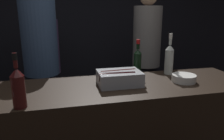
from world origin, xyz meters
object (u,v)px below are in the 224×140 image
at_px(person_grey_polo, 47,60).
at_px(red_wine_bottle_black_foil, 18,87).
at_px(bowl_white, 184,78).
at_px(red_wine_bottle_burgundy, 138,61).
at_px(person_blond_tee, 146,52).
at_px(person_in_hoodie, 41,58).
at_px(white_wine_bottle, 169,58).
at_px(ice_bin_with_bottles, 119,77).

bearing_deg(person_grey_polo, red_wine_bottle_black_foil, 159.04).
bearing_deg(red_wine_bottle_black_foil, person_grey_polo, 87.18).
xyz_separation_m(bowl_white, red_wine_bottle_burgundy, (-0.32, 0.25, 0.11)).
bearing_deg(person_blond_tee, person_in_hoodie, 34.06).
distance_m(white_wine_bottle, person_blond_tee, 0.84).
bearing_deg(ice_bin_with_bottles, person_blond_tee, 57.71).
bearing_deg(red_wine_bottle_black_foil, person_blond_tee, 43.97).
bearing_deg(red_wine_bottle_burgundy, person_grey_polo, 127.45).
bearing_deg(red_wine_bottle_burgundy, person_blond_tee, 63.00).
bearing_deg(bowl_white, person_in_hoodie, 144.28).
distance_m(bowl_white, person_grey_polo, 1.79).
relative_size(white_wine_bottle, person_in_hoodie, 0.20).
bearing_deg(red_wine_bottle_burgundy, white_wine_bottle, -0.65).
bearing_deg(white_wine_bottle, red_wine_bottle_burgundy, 179.35).
height_order(ice_bin_with_bottles, red_wine_bottle_burgundy, red_wine_bottle_burgundy).
xyz_separation_m(red_wine_bottle_burgundy, person_blond_tee, (0.42, 0.82, -0.09)).
distance_m(ice_bin_with_bottles, white_wine_bottle, 0.57).
bearing_deg(red_wine_bottle_burgundy, ice_bin_with_bottles, -138.76).
relative_size(bowl_white, person_blond_tee, 0.11).
bearing_deg(bowl_white, red_wine_bottle_burgundy, 142.44).
xyz_separation_m(red_wine_bottle_burgundy, white_wine_bottle, (0.31, -0.00, 0.01)).
relative_size(bowl_white, person_in_hoodie, 0.11).
xyz_separation_m(ice_bin_with_bottles, white_wine_bottle, (0.53, 0.19, 0.09)).
bearing_deg(bowl_white, person_blond_tee, 84.87).
distance_m(red_wine_bottle_black_foil, person_grey_polo, 1.59).
relative_size(ice_bin_with_bottles, white_wine_bottle, 0.91).
bearing_deg(red_wine_bottle_burgundy, red_wine_bottle_black_foil, -152.83).
bearing_deg(person_grey_polo, bowl_white, -157.32).
relative_size(person_in_hoodie, person_blond_tee, 1.03).
xyz_separation_m(white_wine_bottle, person_in_hoodie, (-1.18, 0.62, -0.07)).
height_order(ice_bin_with_bottles, person_blond_tee, person_blond_tee).
bearing_deg(person_in_hoodie, person_grey_polo, -161.36).
bearing_deg(red_wine_bottle_black_foil, red_wine_bottle_burgundy, 27.17).
height_order(ice_bin_with_bottles, white_wine_bottle, white_wine_bottle).
height_order(bowl_white, person_grey_polo, person_grey_polo).
bearing_deg(bowl_white, red_wine_bottle_black_foil, -169.69).
height_order(white_wine_bottle, person_in_hoodie, person_in_hoodie).
height_order(red_wine_bottle_black_foil, person_blond_tee, person_blond_tee).
xyz_separation_m(ice_bin_with_bottles, red_wine_bottle_black_foil, (-0.70, -0.28, 0.07)).
bearing_deg(person_in_hoodie, red_wine_bottle_burgundy, 77.12).
distance_m(red_wine_bottle_burgundy, person_in_hoodie, 1.07).
xyz_separation_m(red_wine_bottle_black_foil, white_wine_bottle, (1.23, 0.47, 0.02)).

